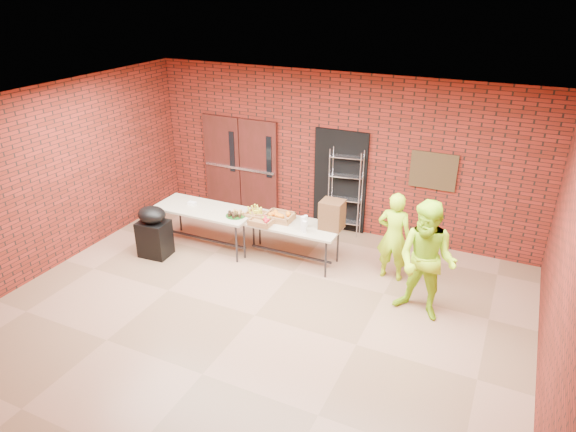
# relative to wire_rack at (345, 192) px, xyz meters

# --- Properties ---
(room) EXTENTS (8.08, 7.08, 3.28)m
(room) POSITION_rel_wire_rack_xyz_m (-0.27, -3.32, 0.71)
(room) COLOR #876549
(room) RESTS_ON ground
(double_doors) EXTENTS (1.78, 0.12, 2.10)m
(double_doors) POSITION_rel_wire_rack_xyz_m (-2.46, 0.12, 0.17)
(double_doors) COLOR #491614
(double_doors) RESTS_ON room
(dark_doorway) EXTENTS (1.10, 0.06, 2.10)m
(dark_doorway) POSITION_rel_wire_rack_xyz_m (-0.17, 0.14, 0.16)
(dark_doorway) COLOR black
(dark_doorway) RESTS_ON room
(bronze_plaque) EXTENTS (0.85, 0.04, 0.70)m
(bronze_plaque) POSITION_rel_wire_rack_xyz_m (1.63, 0.13, 0.66)
(bronze_plaque) COLOR #3D2B18
(bronze_plaque) RESTS_ON room
(wire_rack) EXTENTS (0.68, 0.31, 1.78)m
(wire_rack) POSITION_rel_wire_rack_xyz_m (0.00, 0.00, 0.00)
(wire_rack) COLOR silver
(wire_rack) RESTS_ON room
(table_left) EXTENTS (1.94, 0.82, 0.80)m
(table_left) POSITION_rel_wire_rack_xyz_m (-2.22, -1.68, -0.16)
(table_left) COLOR #C2B494
(table_left) RESTS_ON room
(table_right) EXTENTS (1.82, 0.77, 0.75)m
(table_right) POSITION_rel_wire_rack_xyz_m (-0.50, -1.50, -0.20)
(table_right) COLOR #C2B494
(table_right) RESTS_ON room
(basket_bananas) EXTENTS (0.41, 0.32, 0.13)m
(basket_bananas) POSITION_rel_wire_rack_xyz_m (-1.17, -1.54, -0.09)
(basket_bananas) COLOR olive
(basket_bananas) RESTS_ON table_right
(basket_oranges) EXTENTS (0.50, 0.39, 0.15)m
(basket_oranges) POSITION_rel_wire_rack_xyz_m (-0.76, -1.44, -0.07)
(basket_oranges) COLOR olive
(basket_oranges) RESTS_ON table_right
(basket_apples) EXTENTS (0.41, 0.32, 0.13)m
(basket_apples) POSITION_rel_wire_rack_xyz_m (-0.97, -1.73, -0.09)
(basket_apples) COLOR olive
(basket_apples) RESTS_ON table_right
(muffin_tray) EXTENTS (0.37, 0.37, 0.09)m
(muffin_tray) POSITION_rel_wire_rack_xyz_m (-1.51, -1.73, -0.05)
(muffin_tray) COLOR #144813
(muffin_tray) RESTS_ON table_left
(napkin_box) EXTENTS (0.16, 0.11, 0.05)m
(napkin_box) POSITION_rel_wire_rack_xyz_m (-2.54, -1.64, -0.07)
(napkin_box) COLOR white
(napkin_box) RESTS_ON table_left
(coffee_dispenser) EXTENTS (0.39, 0.35, 0.52)m
(coffee_dispenser) POSITION_rel_wire_rack_xyz_m (0.23, -1.35, 0.12)
(coffee_dispenser) COLOR brown
(coffee_dispenser) RESTS_ON table_right
(cup_stack_front) EXTENTS (0.09, 0.09, 0.27)m
(cup_stack_front) POSITION_rel_wire_rack_xyz_m (-0.19, -1.67, -0.01)
(cup_stack_front) COLOR white
(cup_stack_front) RESTS_ON table_right
(cup_stack_mid) EXTENTS (0.07, 0.07, 0.22)m
(cup_stack_mid) POSITION_rel_wire_rack_xyz_m (-0.13, -1.73, -0.03)
(cup_stack_mid) COLOR white
(cup_stack_mid) RESTS_ON table_right
(cup_stack_back) EXTENTS (0.07, 0.07, 0.22)m
(cup_stack_back) POSITION_rel_wire_rack_xyz_m (-0.21, -1.51, -0.03)
(cup_stack_back) COLOR white
(cup_stack_back) RESTS_ON table_right
(covered_grill) EXTENTS (0.57, 0.49, 0.99)m
(covered_grill) POSITION_rel_wire_rack_xyz_m (-2.88, -2.41, -0.39)
(covered_grill) COLOR black
(covered_grill) RESTS_ON room
(volunteer_woman) EXTENTS (0.59, 0.39, 1.59)m
(volunteer_woman) POSITION_rel_wire_rack_xyz_m (1.34, -1.30, -0.09)
(volunteer_woman) COLOR #AFF21A
(volunteer_woman) RESTS_ON room
(volunteer_man) EXTENTS (1.04, 0.88, 1.89)m
(volunteer_man) POSITION_rel_wire_rack_xyz_m (2.05, -2.19, 0.06)
(volunteer_man) COLOR #AFF21A
(volunteer_man) RESTS_ON room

